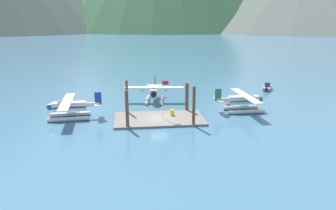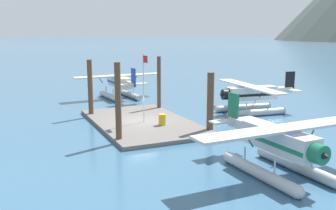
{
  "view_description": "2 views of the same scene",
  "coord_description": "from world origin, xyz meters",
  "px_view_note": "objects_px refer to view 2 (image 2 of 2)",
  "views": [
    {
      "loc": [
        -4.01,
        -43.71,
        14.03
      ],
      "look_at": [
        1.6,
        2.53,
        1.51
      ],
      "focal_mm": 33.69,
      "sensor_mm": 36.0,
      "label": 1
    },
    {
      "loc": [
        28.65,
        -10.64,
        7.51
      ],
      "look_at": [
        2.16,
        1.39,
        1.9
      ],
      "focal_mm": 40.17,
      "sensor_mm": 36.0,
      "label": 2
    }
  ],
  "objects_px": {
    "fuel_drum": "(162,120)",
    "mooring_buoy": "(311,152)",
    "flagpole": "(144,80)",
    "seaplane_cream_port_fwd": "(119,85)",
    "seaplane_white_bow_centre": "(251,97)",
    "seaplane_silver_stbd_fwd": "(279,146)"
  },
  "relations": [
    {
      "from": "flagpole",
      "to": "mooring_buoy",
      "type": "distance_m",
      "value": 13.79
    },
    {
      "from": "flagpole",
      "to": "seaplane_cream_port_fwd",
      "type": "relative_size",
      "value": 0.54
    },
    {
      "from": "flagpole",
      "to": "mooring_buoy",
      "type": "height_order",
      "value": "flagpole"
    },
    {
      "from": "mooring_buoy",
      "to": "seaplane_cream_port_fwd",
      "type": "height_order",
      "value": "seaplane_cream_port_fwd"
    },
    {
      "from": "fuel_drum",
      "to": "seaplane_silver_stbd_fwd",
      "type": "bearing_deg",
      "value": 8.38
    },
    {
      "from": "flagpole",
      "to": "mooring_buoy",
      "type": "bearing_deg",
      "value": 27.76
    },
    {
      "from": "mooring_buoy",
      "to": "seaplane_white_bow_centre",
      "type": "distance_m",
      "value": 13.18
    },
    {
      "from": "fuel_drum",
      "to": "seaplane_white_bow_centre",
      "type": "height_order",
      "value": "seaplane_white_bow_centre"
    },
    {
      "from": "flagpole",
      "to": "seaplane_cream_port_fwd",
      "type": "bearing_deg",
      "value": 171.22
    },
    {
      "from": "seaplane_silver_stbd_fwd",
      "to": "seaplane_cream_port_fwd",
      "type": "bearing_deg",
      "value": -178.8
    },
    {
      "from": "mooring_buoy",
      "to": "seaplane_cream_port_fwd",
      "type": "bearing_deg",
      "value": -170.79
    },
    {
      "from": "mooring_buoy",
      "to": "seaplane_silver_stbd_fwd",
      "type": "relative_size",
      "value": 0.08
    },
    {
      "from": "fuel_drum",
      "to": "seaplane_silver_stbd_fwd",
      "type": "height_order",
      "value": "seaplane_silver_stbd_fwd"
    },
    {
      "from": "flagpole",
      "to": "seaplane_white_bow_centre",
      "type": "height_order",
      "value": "flagpole"
    },
    {
      "from": "flagpole",
      "to": "fuel_drum",
      "type": "xyz_separation_m",
      "value": [
        1.44,
        0.95,
        -3.08
      ]
    },
    {
      "from": "fuel_drum",
      "to": "seaplane_white_bow_centre",
      "type": "relative_size",
      "value": 0.08
    },
    {
      "from": "flagpole",
      "to": "fuel_drum",
      "type": "bearing_deg",
      "value": 33.35
    },
    {
      "from": "seaplane_cream_port_fwd",
      "to": "fuel_drum",
      "type": "bearing_deg",
      "value": -4.37
    },
    {
      "from": "mooring_buoy",
      "to": "seaplane_white_bow_centre",
      "type": "bearing_deg",
      "value": 159.12
    },
    {
      "from": "mooring_buoy",
      "to": "fuel_drum",
      "type": "bearing_deg",
      "value": -153.07
    },
    {
      "from": "fuel_drum",
      "to": "mooring_buoy",
      "type": "distance_m",
      "value": 11.65
    },
    {
      "from": "mooring_buoy",
      "to": "seaplane_cream_port_fwd",
      "type": "xyz_separation_m",
      "value": [
        -25.44,
        -4.12,
        1.14
      ]
    }
  ]
}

